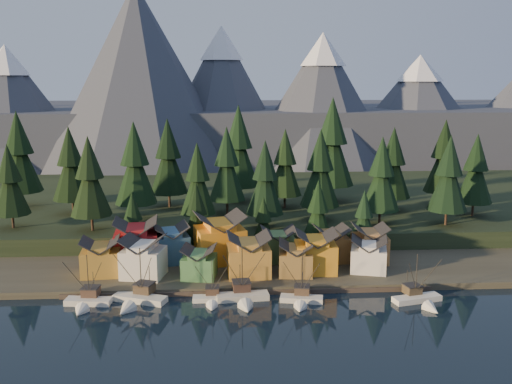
{
  "coord_description": "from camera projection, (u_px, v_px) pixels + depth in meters",
  "views": [
    {
      "loc": [
        -5.43,
        -100.94,
        45.75
      ],
      "look_at": [
        2.48,
        30.0,
        19.51
      ],
      "focal_mm": 40.0,
      "sensor_mm": 36.0,
      "label": 1
    }
  ],
  "objects": [
    {
      "name": "tree_hill_6",
      "position": [
        227.0,
        166.0,
        167.5
      ],
      "size": [
        11.21,
        11.21,
        26.11
      ],
      "color": "#332319",
      "rests_on": "hillside"
    },
    {
      "name": "mountain_ridge",
      "position": [
        224.0,
        115.0,
        311.79
      ],
      "size": [
        560.0,
        190.0,
        90.0
      ],
      "color": "#4A505F",
      "rests_on": "ground"
    },
    {
      "name": "tree_hill_3",
      "position": [
        135.0,
        166.0,
        160.85
      ],
      "size": [
        12.07,
        12.07,
        28.12
      ],
      "color": "#332319",
      "rests_on": "hillside"
    },
    {
      "name": "tree_shore_0",
      "position": [
        133.0,
        221.0,
        143.53
      ],
      "size": [
        7.06,
        7.06,
        16.45
      ],
      "color": "#332319",
      "rests_on": "shore_strip"
    },
    {
      "name": "boat_0",
      "position": [
        86.0,
        296.0,
        116.06
      ],
      "size": [
        9.87,
        10.56,
        11.64
      ],
      "rotation": [
        0.0,
        0.0,
        -0.11
      ],
      "color": "silver",
      "rests_on": "ground"
    },
    {
      "name": "tree_hill_1",
      "position": [
        71.0,
        166.0,
        167.71
      ],
      "size": [
        11.22,
        11.22,
        26.14
      ],
      "color": "#332319",
      "rests_on": "hillside"
    },
    {
      "name": "house_front_6",
      "position": [
        369.0,
        254.0,
        132.44
      ],
      "size": [
        9.69,
        9.38,
        8.03
      ],
      "rotation": [
        0.0,
        0.0,
        -0.26
      ],
      "color": "silver",
      "rests_on": "shore_strip"
    },
    {
      "name": "house_front_0",
      "position": [
        101.0,
        256.0,
        130.02
      ],
      "size": [
        9.16,
        8.73,
        8.49
      ],
      "rotation": [
        0.0,
        0.0,
        0.09
      ],
      "color": "#AB7C2C",
      "rests_on": "shore_strip"
    },
    {
      "name": "boat_6",
      "position": [
        421.0,
        294.0,
        117.47
      ],
      "size": [
        11.01,
        11.56,
        11.27
      ],
      "rotation": [
        0.0,
        0.0,
        0.24
      ],
      "color": "silver",
      "rests_on": "ground"
    },
    {
      "name": "tree_hill_15",
      "position": [
        239.0,
        149.0,
        183.79
      ],
      "size": [
        13.53,
        13.53,
        31.52
      ],
      "color": "#332319",
      "rests_on": "hillside"
    },
    {
      "name": "tree_hill_11",
      "position": [
        381.0,
        177.0,
        155.48
      ],
      "size": [
        10.5,
        10.5,
        24.45
      ],
      "color": "#332319",
      "rests_on": "hillside"
    },
    {
      "name": "house_front_3",
      "position": [
        249.0,
        254.0,
        129.62
      ],
      "size": [
        10.01,
        9.59,
        9.65
      ],
      "rotation": [
        0.0,
        0.0,
        0.06
      ],
      "color": "#C68933",
      "rests_on": "shore_strip"
    },
    {
      "name": "tree_hill_17",
      "position": [
        476.0,
        171.0,
        165.1
      ],
      "size": [
        10.43,
        10.43,
        24.29
      ],
      "color": "#332319",
      "rests_on": "hillside"
    },
    {
      "name": "tree_hill_14",
      "position": [
        444.0,
        159.0,
        178.24
      ],
      "size": [
        11.74,
        11.74,
        27.35
      ],
      "color": "#332319",
      "rests_on": "hillside"
    },
    {
      "name": "house_back_4",
      "position": [
        331.0,
        243.0,
        139.94
      ],
      "size": [
        8.67,
        8.38,
        8.67
      ],
      "rotation": [
        0.0,
        0.0,
        0.1
      ],
      "color": "olive",
      "rests_on": "shore_strip"
    },
    {
      "name": "tree_hill_12",
      "position": [
        393.0,
        165.0,
        171.49
      ],
      "size": [
        10.98,
        10.98,
        25.57
      ],
      "color": "#332319",
      "rests_on": "hillside"
    },
    {
      "name": "tree_hill_2",
      "position": [
        90.0,
        179.0,
        148.82
      ],
      "size": [
        10.84,
        10.84,
        25.26
      ],
      "color": "#332319",
      "rests_on": "hillside"
    },
    {
      "name": "tree_shore_4",
      "position": [
        364.0,
        218.0,
        147.05
      ],
      "size": [
        6.95,
        6.95,
        16.19
      ],
      "color": "#332319",
      "rests_on": "shore_strip"
    },
    {
      "name": "house_front_1",
      "position": [
        143.0,
        256.0,
        128.69
      ],
      "size": [
        10.54,
        10.26,
        9.26
      ],
      "rotation": [
        0.0,
        0.0,
        -0.21
      ],
      "color": "silver",
      "rests_on": "shore_strip"
    },
    {
      "name": "house_back_3",
      "position": [
        278.0,
        243.0,
        139.85
      ],
      "size": [
        8.62,
        7.74,
        8.44
      ],
      "rotation": [
        0.0,
        0.0,
        0.05
      ],
      "color": "#476C3A",
      "rests_on": "shore_strip"
    },
    {
      "name": "tree_hill_4",
      "position": [
        168.0,
        159.0,
        176.03
      ],
      "size": [
        11.96,
        11.96,
        27.87
      ],
      "color": "#332319",
      "rests_on": "hillside"
    },
    {
      "name": "house_back_0",
      "position": [
        136.0,
        241.0,
        137.21
      ],
      "size": [
        10.89,
        10.52,
        11.06
      ],
      "rotation": [
        0.0,
        0.0,
        0.08
      ],
      "color": "maroon",
      "rests_on": "shore_strip"
    },
    {
      "name": "tree_hill_7",
      "position": [
        265.0,
        180.0,
        151.69
      ],
      "size": [
        10.25,
        10.25,
        23.88
      ],
      "color": "#332319",
      "rests_on": "hillside"
    },
    {
      "name": "boat_3",
      "position": [
        243.0,
        291.0,
        118.32
      ],
      "size": [
        11.49,
        12.33,
        12.76
      ],
      "rotation": [
        0.0,
        0.0,
        0.1
      ],
      "color": "beige",
      "rests_on": "ground"
    },
    {
      "name": "house_back_5",
      "position": [
        370.0,
        243.0,
        139.2
      ],
      "size": [
        8.33,
        8.43,
        9.12
      ],
      "rotation": [
        0.0,
        0.0,
        -0.03
      ],
      "color": "#AF763E",
      "rests_on": "shore_strip"
    },
    {
      "name": "tree_hill_0",
      "position": [
        10.0,
        183.0,
        151.7
      ],
      "size": [
        9.8,
        9.8,
        22.82
      ],
      "color": "#332319",
      "rests_on": "hillside"
    },
    {
      "name": "tree_shore_3",
      "position": [
        318.0,
        213.0,
        146.03
      ],
      "size": [
        8.18,
        8.18,
        19.06
      ],
      "color": "#332319",
      "rests_on": "shore_strip"
    },
    {
      "name": "dock",
      "position": [
        248.0,
        290.0,
        124.14
      ],
      "size": [
        80.0,
        4.0,
        1.0
      ],
      "primitive_type": "cube",
      "color": "#4E4338",
      "rests_on": "ground"
    },
    {
      "name": "house_back_2",
      "position": [
        220.0,
        236.0,
        139.01
      ],
      "size": [
        13.45,
        12.76,
        12.08
      ],
      "rotation": [
        0.0,
        0.0,
        0.23
      ],
      "color": "orange",
      "rests_on": "shore_strip"
    },
    {
      "name": "boat_1",
      "position": [
        137.0,
        293.0,
        117.21
      ],
      "size": [
        12.03,
        12.5,
        12.77
      ],
      "rotation": [
        0.0,
        0.0,
        -0.36
      ],
      "color": "beige",
      "rests_on": "ground"
    },
    {
      "name": "house_front_2",
      "position": [
        199.0,
        261.0,
        128.27
      ],
      "size": [
        8.29,
        8.34,
        7.22
      ],
      "rotation": [
        0.0,
        0.0,
        -0.13
      ],
      "color": "#467E44",
      "rests_on": "shore_strip"
    },
    {
      "name": "hillside",
      "position": [
        238.0,
        205.0,
        195.59
      ],
      "size": [
        420.0,
        100.0,
        6.0
      ],
      "primitive_type": "cube",
      "color": "black",
      "rests_on": "ground"
    },
    {
      "name": "tree_hill_10",
      "position": [
        332.0,
        145.0,
        183.34
      ],
      "size": [
        14.61,
        14.61,
        34.04
      ],
      "color": "#332319",
      "rests_on": "hillside"
    },
    {
      "name": "boat_2",
      "position": [
        212.0,
        294.0,
        117.97
      ],
      "size": [
        8.4,
        9.14,
        9.81
      ],
      "rotation": [
        0.0,
        0.0,
        -0.01
      ],
      "color": "silver",
      "rests_on": "ground"
    },
    {
      "name": "tree_hill_13",
      "position": [
        449.0,
        176.0,
        154.54
      ],
      "size": [
        10.7,
        10.7,
        24.93
      ],
      "color": "#332319",
      "rests_on": "hillside"
    },
    {
      "name": "house_back_1",
      "position": [
        171.0,
        242.0,
        139.08
      ],
      "size": [
        10.18,
        10.26,
        9.43
      ],
      "rotation": [
        0.0,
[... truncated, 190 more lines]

